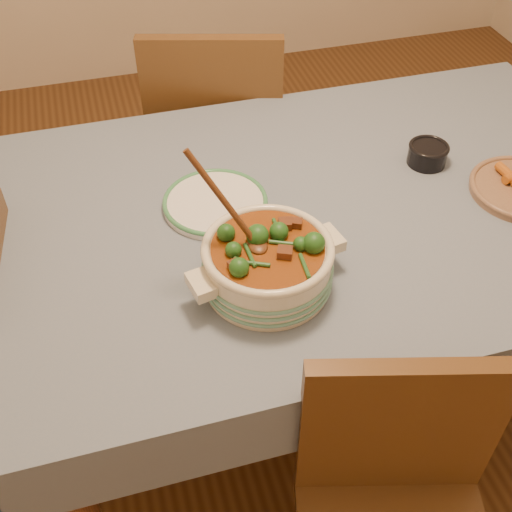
{
  "coord_description": "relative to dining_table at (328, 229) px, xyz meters",
  "views": [
    {
      "loc": [
        -0.53,
        -1.17,
        1.79
      ],
      "look_at": [
        -0.26,
        -0.24,
        0.85
      ],
      "focal_mm": 45.0,
      "sensor_mm": 36.0,
      "label": 1
    }
  ],
  "objects": [
    {
      "name": "chair_far",
      "position": [
        -0.14,
        0.71,
        -0.13
      ],
      "size": [
        0.54,
        0.54,
        0.95
      ],
      "rotation": [
        0.0,
        0.0,
        2.87
      ],
      "color": "brown",
      "rests_on": "floor"
    },
    {
      "name": "dining_table",
      "position": [
        0.0,
        0.0,
        0.0
      ],
      "size": [
        1.68,
        1.08,
        0.76
      ],
      "color": "brown",
      "rests_on": "floor"
    },
    {
      "name": "condiment_bowl",
      "position": [
        0.31,
        0.09,
        0.12
      ],
      "size": [
        0.14,
        0.14,
        0.06
      ],
      "rotation": [
        0.0,
        0.0,
        0.42
      ],
      "color": "black",
      "rests_on": "dining_table"
    },
    {
      "name": "stew_casserole",
      "position": [
        -0.24,
        -0.23,
        0.16
      ],
      "size": [
        0.36,
        0.32,
        0.34
      ],
      "rotation": [
        0.0,
        0.0,
        0.2
      ],
      "color": "beige",
      "rests_on": "dining_table"
    },
    {
      "name": "white_plate",
      "position": [
        -0.28,
        0.06,
        0.1
      ],
      "size": [
        0.34,
        0.34,
        0.02
      ],
      "rotation": [
        0.0,
        0.0,
        0.35
      ],
      "color": "white",
      "rests_on": "dining_table"
    },
    {
      "name": "floor",
      "position": [
        0.0,
        0.0,
        -0.66
      ],
      "size": [
        4.5,
        4.5,
        0.0
      ],
      "primitive_type": "plane",
      "color": "#4C2C15",
      "rests_on": "ground"
    }
  ]
}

